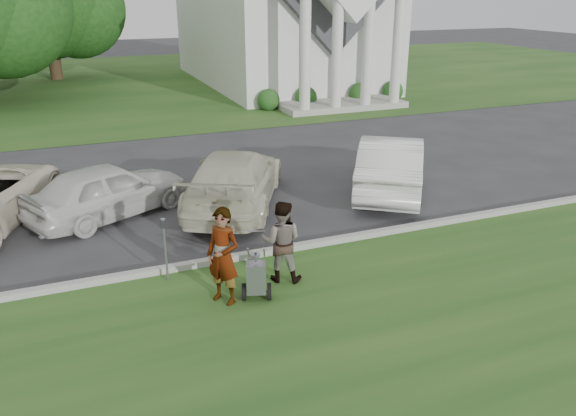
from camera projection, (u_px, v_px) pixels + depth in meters
ground at (275, 266)px, 11.99m from camera, size 120.00×120.00×0.00m
grass_strip at (338, 342)px, 9.39m from camera, size 80.00×7.00×0.01m
church_lawn at (126, 82)px, 35.35m from camera, size 80.00×30.00×0.01m
curb at (267, 252)px, 12.44m from camera, size 80.00×0.18×0.15m
tree_back at (46, 2)px, 34.83m from camera, size 9.61×7.60×8.89m
striping_cart at (256, 278)px, 10.55m from camera, size 0.79×1.19×1.03m
person_left at (223, 257)px, 10.29m from camera, size 0.77×0.81×1.87m
person_right at (281, 242)px, 11.12m from camera, size 1.02×0.94×1.68m
parking_meter_near at (165, 242)px, 11.05m from camera, size 0.10×0.09×1.37m
car_b at (108, 190)px, 14.35m from camera, size 4.52×3.41×1.43m
car_c at (234, 179)px, 15.06m from camera, size 4.28×5.67×1.53m
car_d at (391, 164)px, 16.16m from camera, size 4.17×5.08×1.63m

